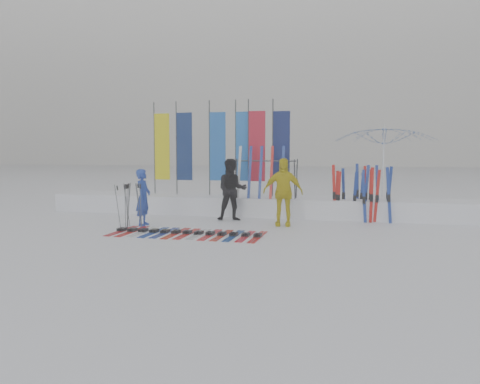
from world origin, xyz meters
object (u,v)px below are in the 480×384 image
(tent_canopy, at_px, (384,169))
(ski_rack, at_px, (264,173))
(person_black, at_px, (232,190))
(ski_row, at_px, (187,233))
(person_blue, at_px, (143,197))
(person_yellow, at_px, (283,192))

(tent_canopy, distance_m, ski_rack, 4.03)
(tent_canopy, bearing_deg, person_black, -149.39)
(person_black, distance_m, ski_row, 2.74)
(tent_canopy, relative_size, ski_row, 0.88)
(person_blue, height_order, person_yellow, person_yellow)
(person_blue, height_order, tent_canopy, tent_canopy)
(person_black, bearing_deg, tent_canopy, 13.65)
(person_yellow, bearing_deg, person_black, 154.73)
(person_black, bearing_deg, person_blue, -161.94)
(tent_canopy, bearing_deg, person_yellow, -130.97)
(person_black, relative_size, ski_rack, 0.91)
(person_yellow, height_order, ski_rack, person_yellow)
(person_blue, distance_m, ski_row, 2.11)
(person_black, distance_m, tent_canopy, 5.25)
(person_blue, bearing_deg, person_black, -60.18)
(person_blue, relative_size, tent_canopy, 0.48)
(person_yellow, relative_size, tent_canopy, 0.57)
(ski_rack, bearing_deg, tent_canopy, 22.94)
(person_black, relative_size, ski_row, 0.49)
(person_black, height_order, ski_row, person_black)
(tent_canopy, relative_size, ski_rack, 1.64)
(person_black, relative_size, person_yellow, 0.98)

